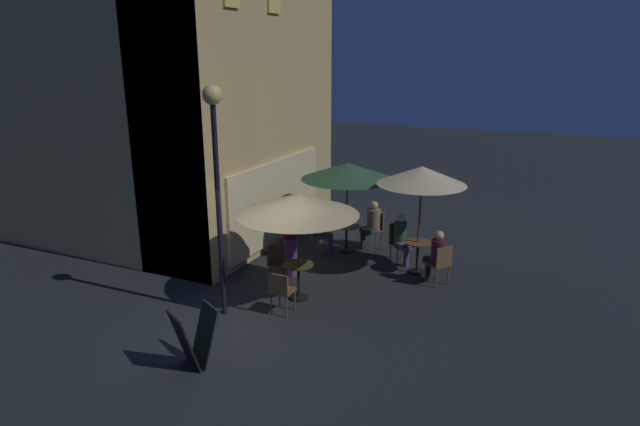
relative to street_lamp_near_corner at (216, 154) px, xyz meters
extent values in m
plane|color=#212628|center=(-0.24, -0.42, -3.18)|extent=(60.00, 60.00, 0.00)
cube|color=tan|center=(4.21, 1.99, 1.10)|extent=(6.48, 1.99, 8.56)
cube|color=tan|center=(1.97, 4.78, 1.10)|extent=(1.99, 7.57, 8.56)
cube|color=beige|center=(3.89, 0.95, -1.93)|extent=(4.54, 0.08, 2.10)
cylinder|color=black|center=(0.00, 0.00, -1.12)|extent=(0.10, 0.10, 4.11)
sphere|color=#FDD373|center=(0.00, 0.00, 1.04)|extent=(0.35, 0.35, 0.35)
cube|color=black|center=(-1.58, -0.73, -2.68)|extent=(0.53, 0.63, 0.97)
cube|color=black|center=(-1.89, -0.56, -2.68)|extent=(0.53, 0.63, 0.97)
cylinder|color=black|center=(4.21, -0.88, -3.16)|extent=(0.40, 0.40, 0.03)
cylinder|color=black|center=(4.21, -0.88, -2.84)|extent=(0.06, 0.06, 0.68)
cylinder|color=olive|center=(4.21, -0.88, -2.48)|extent=(0.66, 0.66, 0.03)
cylinder|color=black|center=(1.21, -1.03, -3.16)|extent=(0.40, 0.40, 0.03)
cylinder|color=black|center=(1.21, -1.03, -2.81)|extent=(0.06, 0.06, 0.74)
cylinder|color=#42401B|center=(1.21, -1.03, -2.42)|extent=(0.62, 0.62, 0.03)
cylinder|color=black|center=(3.59, -2.91, -3.16)|extent=(0.40, 0.40, 0.03)
cylinder|color=black|center=(3.59, -2.91, -2.81)|extent=(0.06, 0.06, 0.74)
cylinder|color=brown|center=(3.59, -2.91, -2.42)|extent=(0.62, 0.62, 0.03)
cylinder|color=black|center=(4.21, -0.88, -3.15)|extent=(0.36, 0.36, 0.06)
cylinder|color=#4C3B2A|center=(4.21, -0.88, -2.04)|extent=(0.05, 0.05, 2.28)
cone|color=#284E32|center=(4.21, -0.88, -1.05)|extent=(2.32, 2.32, 0.41)
cylinder|color=black|center=(1.21, -1.03, -3.15)|extent=(0.36, 0.36, 0.06)
cylinder|color=brown|center=(1.21, -1.03, -2.07)|extent=(0.05, 0.05, 2.22)
cone|color=tan|center=(1.21, -1.03, -1.12)|extent=(2.48, 2.48, 0.44)
cylinder|color=black|center=(3.59, -2.91, -3.15)|extent=(0.36, 0.36, 0.06)
cylinder|color=#513C22|center=(3.59, -2.91, -1.94)|extent=(0.05, 0.05, 2.49)
cone|color=beige|center=(3.59, -2.91, -0.85)|extent=(2.00, 2.00, 0.41)
cylinder|color=brown|center=(4.04, -0.32, -2.94)|extent=(0.03, 0.03, 0.48)
cylinder|color=brown|center=(3.78, -0.49, -2.94)|extent=(0.03, 0.03, 0.48)
cylinder|color=brown|center=(3.87, -0.06, -2.94)|extent=(0.03, 0.03, 0.48)
cylinder|color=brown|center=(3.60, -0.23, -2.94)|extent=(0.03, 0.03, 0.48)
cube|color=brown|center=(3.82, -0.27, -2.68)|extent=(0.55, 0.55, 0.03)
cube|color=brown|center=(3.73, -0.13, -2.42)|extent=(0.35, 0.25, 0.49)
cylinder|color=brown|center=(4.54, -1.42, -2.94)|extent=(0.03, 0.03, 0.48)
cylinder|color=brown|center=(4.77, -1.18, -2.94)|extent=(0.03, 0.03, 0.48)
cylinder|color=brown|center=(4.78, -1.64, -2.94)|extent=(0.03, 0.03, 0.48)
cylinder|color=brown|center=(5.01, -1.41, -2.94)|extent=(0.03, 0.03, 0.48)
cube|color=brown|center=(4.77, -1.41, -2.68)|extent=(0.58, 0.58, 0.04)
cube|color=brown|center=(4.91, -1.54, -2.44)|extent=(0.31, 0.32, 0.46)
cylinder|color=#542E1D|center=(1.64, -0.64, -2.95)|extent=(0.03, 0.03, 0.46)
cylinder|color=#542E1D|center=(1.35, -0.46, -2.95)|extent=(0.03, 0.03, 0.46)
cylinder|color=#542E1D|center=(1.82, -0.34, -2.95)|extent=(0.03, 0.03, 0.46)
cylinder|color=#542E1D|center=(1.53, -0.16, -2.95)|extent=(0.03, 0.03, 0.46)
cube|color=#542E1D|center=(1.59, -0.40, -2.70)|extent=(0.59, 0.59, 0.04)
cube|color=#542E1D|center=(1.69, -0.23, -2.46)|extent=(0.39, 0.26, 0.45)
cylinder|color=brown|center=(0.69, -0.87, -2.95)|extent=(0.03, 0.03, 0.45)
cylinder|color=brown|center=(0.69, -1.21, -2.95)|extent=(0.03, 0.03, 0.45)
cylinder|color=brown|center=(0.35, -0.87, -2.95)|extent=(0.03, 0.03, 0.45)
cylinder|color=brown|center=(0.35, -1.21, -2.95)|extent=(0.03, 0.03, 0.45)
cube|color=brown|center=(0.52, -1.04, -2.71)|extent=(0.43, 0.43, 0.04)
cube|color=brown|center=(0.33, -1.04, -2.50)|extent=(0.04, 0.42, 0.39)
cylinder|color=brown|center=(3.15, -3.22, -2.95)|extent=(0.03, 0.03, 0.45)
cylinder|color=brown|center=(3.43, -3.42, -2.95)|extent=(0.03, 0.03, 0.45)
cylinder|color=brown|center=(2.94, -3.50, -2.95)|extent=(0.03, 0.03, 0.45)
cylinder|color=brown|center=(3.22, -3.71, -2.95)|extent=(0.03, 0.03, 0.45)
cube|color=brown|center=(3.18, -3.46, -2.71)|extent=(0.61, 0.61, 0.04)
cube|color=brown|center=(3.07, -3.62, -2.48)|extent=(0.38, 0.29, 0.43)
cylinder|color=#514018|center=(4.09, -2.56, -2.96)|extent=(0.03, 0.03, 0.44)
cylinder|color=#514018|center=(3.85, -2.35, -2.96)|extent=(0.03, 0.03, 0.44)
cylinder|color=#514018|center=(4.30, -2.32, -2.96)|extent=(0.03, 0.03, 0.44)
cylinder|color=#514018|center=(4.06, -2.12, -2.96)|extent=(0.03, 0.03, 0.44)
cube|color=#514018|center=(4.08, -2.34, -2.72)|extent=(0.55, 0.55, 0.04)
cube|color=#514018|center=(4.19, -2.20, -2.46)|extent=(0.32, 0.29, 0.48)
cube|color=#5E326A|center=(3.90, -0.39, -2.69)|extent=(0.49, 0.49, 0.14)
cylinder|color=#5E326A|center=(3.99, -0.53, -2.93)|extent=(0.14, 0.14, 0.49)
cylinder|color=#2C4A3B|center=(3.82, -0.27, -2.42)|extent=(0.35, 0.35, 0.54)
sphere|color=#91674A|center=(3.82, -0.27, -2.06)|extent=(0.20, 0.20, 0.20)
cube|color=#27422E|center=(4.67, -1.31, -2.69)|extent=(0.51, 0.51, 0.14)
cylinder|color=#27422E|center=(4.56, -1.20, -2.93)|extent=(0.14, 0.14, 0.49)
cylinder|color=#806A56|center=(4.77, -1.41, -2.40)|extent=(0.37, 0.37, 0.57)
sphere|color=tan|center=(4.77, -1.41, -2.02)|extent=(0.22, 0.22, 0.22)
cube|color=black|center=(3.27, -3.35, -2.69)|extent=(0.46, 0.47, 0.14)
cylinder|color=black|center=(3.36, -3.22, -2.93)|extent=(0.14, 0.14, 0.49)
cylinder|color=#4C1925|center=(3.18, -3.46, -2.42)|extent=(0.31, 0.31, 0.54)
sphere|color=tan|center=(3.18, -3.46, -2.05)|extent=(0.21, 0.21, 0.21)
cube|color=#61406F|center=(3.98, -2.44, -2.69)|extent=(0.47, 0.47, 0.14)
cylinder|color=#61406F|center=(3.88, -2.56, -2.93)|extent=(0.14, 0.14, 0.49)
cylinder|color=#2D4D2D|center=(4.08, -2.34, -2.42)|extent=(0.31, 0.31, 0.55)
sphere|color=beige|center=(4.08, -2.34, -2.04)|extent=(0.22, 0.22, 0.22)
cylinder|color=#61336F|center=(2.25, -0.30, -2.72)|extent=(0.31, 0.31, 0.91)
cylinder|color=#4F1216|center=(2.25, -0.30, -1.97)|extent=(0.36, 0.36, 0.59)
sphere|color=brown|center=(2.25, -0.30, -1.59)|extent=(0.19, 0.19, 0.19)
camera|label=1|loc=(-7.89, -5.74, 1.71)|focal=30.05mm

